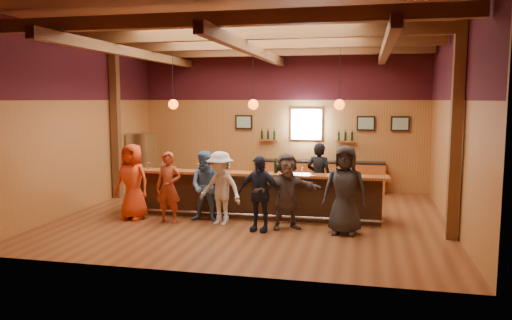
% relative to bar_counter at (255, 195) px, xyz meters
% --- Properties ---
extents(room, '(9.04, 9.00, 4.52)m').
position_rel_bar_counter_xyz_m(room, '(-0.02, -0.09, 2.69)').
color(room, brown).
rests_on(room, ground).
extents(bar_counter, '(6.30, 1.07, 1.11)m').
position_rel_bar_counter_xyz_m(bar_counter, '(0.00, 0.00, 0.00)').
color(bar_counter, black).
rests_on(bar_counter, ground).
extents(back_bar_cabinet, '(4.00, 0.52, 0.95)m').
position_rel_bar_counter_xyz_m(back_bar_cabinet, '(1.18, 3.57, -0.05)').
color(back_bar_cabinet, '#97431B').
rests_on(back_bar_cabinet, ground).
extents(window, '(0.95, 0.09, 0.95)m').
position_rel_bar_counter_xyz_m(window, '(0.78, 3.80, 1.53)').
color(window, silver).
rests_on(window, room).
extents(framed_pictures, '(5.35, 0.05, 0.45)m').
position_rel_bar_counter_xyz_m(framed_pictures, '(1.65, 3.79, 1.58)').
color(framed_pictures, black).
rests_on(framed_pictures, room).
extents(wine_shelves, '(3.00, 0.18, 0.30)m').
position_rel_bar_counter_xyz_m(wine_shelves, '(0.78, 3.73, 1.10)').
color(wine_shelves, '#97431B').
rests_on(wine_shelves, room).
extents(pendant_lights, '(4.24, 0.24, 1.37)m').
position_rel_bar_counter_xyz_m(pendant_lights, '(-0.02, -0.15, 2.19)').
color(pendant_lights, black).
rests_on(pendant_lights, room).
extents(stainless_fridge, '(0.70, 0.70, 1.80)m').
position_rel_bar_counter_xyz_m(stainless_fridge, '(-4.12, 2.45, 0.38)').
color(stainless_fridge, silver).
rests_on(stainless_fridge, ground).
extents(customer_orange, '(0.95, 0.69, 1.79)m').
position_rel_bar_counter_xyz_m(customer_orange, '(-2.76, -0.94, 0.37)').
color(customer_orange, red).
rests_on(customer_orange, ground).
extents(customer_redvest, '(0.61, 0.41, 1.64)m').
position_rel_bar_counter_xyz_m(customer_redvest, '(-1.79, -1.11, 0.30)').
color(customer_redvest, '#96341B').
rests_on(customer_redvest, ground).
extents(customer_denim, '(0.81, 0.64, 1.65)m').
position_rel_bar_counter_xyz_m(customer_denim, '(-0.98, -0.80, 0.30)').
color(customer_denim, '#4D6E9A').
rests_on(customer_denim, ground).
extents(customer_white, '(1.22, 0.93, 1.67)m').
position_rel_bar_counter_xyz_m(customer_white, '(-0.58, -1.01, 0.31)').
color(customer_white, beige).
rests_on(customer_white, ground).
extents(customer_navy, '(1.01, 0.55, 1.63)m').
position_rel_bar_counter_xyz_m(customer_navy, '(0.39, -1.37, 0.29)').
color(customer_navy, black).
rests_on(customer_navy, ground).
extents(customer_brown, '(1.61, 1.13, 1.67)m').
position_rel_bar_counter_xyz_m(customer_brown, '(0.93, -1.06, 0.31)').
color(customer_brown, '#4E413E').
rests_on(customer_brown, ground).
extents(customer_dark, '(0.97, 0.68, 1.87)m').
position_rel_bar_counter_xyz_m(customer_dark, '(2.19, -1.23, 0.41)').
color(customer_dark, '#242426').
rests_on(customer_dark, ground).
extents(bartender, '(0.72, 0.56, 1.75)m').
position_rel_bar_counter_xyz_m(bartender, '(1.47, 0.76, 0.35)').
color(bartender, black).
rests_on(bartender, ground).
extents(ice_bucket, '(0.23, 0.23, 0.25)m').
position_rel_bar_counter_xyz_m(ice_bucket, '(0.14, -0.33, 0.71)').
color(ice_bucket, brown).
rests_on(ice_bucket, bar_counter).
extents(bottle_a, '(0.08, 0.08, 0.36)m').
position_rel_bar_counter_xyz_m(bottle_a, '(0.54, -0.27, 0.73)').
color(bottle_a, black).
rests_on(bottle_a, bar_counter).
extents(bottle_b, '(0.07, 0.07, 0.34)m').
position_rel_bar_counter_xyz_m(bottle_b, '(0.84, -0.20, 0.72)').
color(bottle_b, black).
rests_on(bottle_b, bar_counter).
extents(glass_a, '(0.08, 0.08, 0.19)m').
position_rel_bar_counter_xyz_m(glass_a, '(-2.63, -0.33, 0.72)').
color(glass_a, silver).
rests_on(glass_a, bar_counter).
extents(glass_b, '(0.09, 0.09, 0.20)m').
position_rel_bar_counter_xyz_m(glass_b, '(-2.20, -0.38, 0.73)').
color(glass_b, silver).
rests_on(glass_b, bar_counter).
extents(glass_c, '(0.08, 0.08, 0.18)m').
position_rel_bar_counter_xyz_m(glass_c, '(-1.37, -0.23, 0.72)').
color(glass_c, silver).
rests_on(glass_c, bar_counter).
extents(glass_d, '(0.08, 0.08, 0.17)m').
position_rel_bar_counter_xyz_m(glass_d, '(-0.85, -0.29, 0.71)').
color(glass_d, silver).
rests_on(glass_d, bar_counter).
extents(glass_e, '(0.08, 0.08, 0.19)m').
position_rel_bar_counter_xyz_m(glass_e, '(-0.58, -0.24, 0.72)').
color(glass_e, silver).
rests_on(glass_e, bar_counter).
extents(glass_f, '(0.07, 0.07, 0.16)m').
position_rel_bar_counter_xyz_m(glass_f, '(0.62, -0.33, 0.70)').
color(glass_f, silver).
rests_on(glass_f, bar_counter).
extents(glass_g, '(0.07, 0.07, 0.16)m').
position_rel_bar_counter_xyz_m(glass_g, '(1.17, -0.32, 0.71)').
color(glass_g, silver).
rests_on(glass_g, bar_counter).
extents(glass_h, '(0.08, 0.08, 0.18)m').
position_rel_bar_counter_xyz_m(glass_h, '(1.96, -0.26, 0.72)').
color(glass_h, silver).
rests_on(glass_h, bar_counter).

